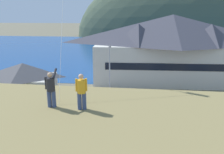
% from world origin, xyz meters
% --- Properties ---
extents(ground_plane, '(600.00, 600.00, 0.00)m').
position_xyz_m(ground_plane, '(0.00, 0.00, 0.00)').
color(ground_plane, '#66604C').
extents(parking_lot_pad, '(40.00, 20.00, 0.10)m').
position_xyz_m(parking_lot_pad, '(0.00, 5.00, 0.05)').
color(parking_lot_pad, gray).
rests_on(parking_lot_pad, ground).
extents(bay_water, '(360.00, 84.00, 0.03)m').
position_xyz_m(bay_water, '(0.00, 60.00, 0.01)').
color(bay_water, navy).
rests_on(bay_water, ground).
extents(far_hill_west_ridge, '(117.79, 54.87, 68.12)m').
position_xyz_m(far_hill_west_ridge, '(34.12, 111.62, 0.00)').
color(far_hill_west_ridge, '#42513D').
rests_on(far_hill_west_ridge, ground).
extents(far_hill_east_peak, '(136.96, 53.93, 77.01)m').
position_xyz_m(far_hill_east_peak, '(37.09, 108.74, 0.00)').
color(far_hill_east_peak, '#42513D').
rests_on(far_hill_east_peak, ground).
extents(harbor_lodge, '(27.98, 13.30, 11.42)m').
position_xyz_m(harbor_lodge, '(8.49, 22.16, 6.08)').
color(harbor_lodge, beige).
rests_on(harbor_lodge, ground).
extents(storage_shed_near_lot, '(8.27, 6.21, 5.56)m').
position_xyz_m(storage_shed_near_lot, '(-11.34, 7.93, 2.89)').
color(storage_shed_near_lot, beige).
rests_on(storage_shed_near_lot, ground).
extents(storage_shed_waterside, '(5.78, 5.18, 4.69)m').
position_xyz_m(storage_shed_waterside, '(3.03, 21.18, 2.44)').
color(storage_shed_waterside, '#338475').
rests_on(storage_shed_waterside, ground).
extents(wharf_dock, '(3.20, 15.53, 0.70)m').
position_xyz_m(wharf_dock, '(-1.27, 36.46, 0.35)').
color(wharf_dock, '#70604C').
rests_on(wharf_dock, ground).
extents(moored_boat_wharfside, '(2.76, 8.30, 2.16)m').
position_xyz_m(moored_boat_wharfside, '(-4.96, 34.47, 0.72)').
color(moored_boat_wharfside, silver).
rests_on(moored_boat_wharfside, ground).
extents(parked_car_front_row_red, '(4.29, 2.23, 1.82)m').
position_xyz_m(parked_car_front_row_red, '(-4.06, -0.04, 1.06)').
color(parked_car_front_row_red, navy).
rests_on(parked_car_front_row_red, parking_lot_pad).
extents(parked_car_front_row_end, '(4.22, 2.10, 1.82)m').
position_xyz_m(parked_car_front_row_end, '(4.13, -0.44, 1.06)').
color(parked_car_front_row_end, slate).
rests_on(parked_car_front_row_end, parking_lot_pad).
extents(parked_car_mid_row_center, '(4.35, 2.36, 1.82)m').
position_xyz_m(parked_car_mid_row_center, '(8.37, 6.09, 1.06)').
color(parked_car_mid_row_center, navy).
rests_on(parked_car_mid_row_center, parking_lot_pad).
extents(parked_car_back_row_right, '(4.33, 2.31, 1.82)m').
position_xyz_m(parked_car_back_row_right, '(1.02, 5.56, 1.06)').
color(parked_car_back_row_right, slate).
rests_on(parked_car_back_row_right, parking_lot_pad).
extents(parked_car_lone_by_shed, '(4.34, 2.33, 1.82)m').
position_xyz_m(parked_car_lone_by_shed, '(-9.03, 0.07, 1.06)').
color(parked_car_lone_by_shed, '#236633').
rests_on(parked_car_lone_by_shed, parking_lot_pad).
extents(parked_car_back_row_left, '(4.34, 2.35, 1.82)m').
position_xyz_m(parked_car_back_row_left, '(-5.34, 6.51, 1.06)').
color(parked_car_back_row_left, red).
rests_on(parked_car_back_row_left, parking_lot_pad).
extents(parking_light_pole, '(0.24, 0.78, 7.45)m').
position_xyz_m(parking_light_pole, '(-0.72, 10.55, 4.37)').
color(parking_light_pole, '#ADADB2').
rests_on(parking_light_pole, parking_lot_pad).
extents(person_kite_flyer, '(0.52, 0.68, 1.86)m').
position_xyz_m(person_kite_flyer, '(-0.98, -8.42, 7.97)').
color(person_kite_flyer, '#384770').
rests_on(person_kite_flyer, grassy_hill_foreground).
extents(person_companion, '(0.54, 0.40, 1.74)m').
position_xyz_m(person_companion, '(0.56, -8.52, 7.96)').
color(person_companion, '#384770').
rests_on(person_companion, grassy_hill_foreground).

